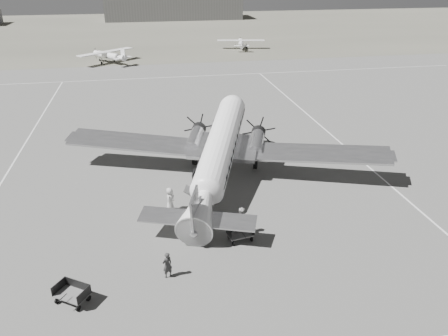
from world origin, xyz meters
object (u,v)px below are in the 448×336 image
(light_plane_left, at_px, (108,57))
(baggage_cart_far, at_px, (72,294))
(hangar_main, at_px, (173,8))
(dc3_airliner, at_px, (219,153))
(baggage_cart_near, at_px, (240,234))
(passenger, at_px, (170,199))
(light_plane_right, at_px, (241,44))
(ground_crew, at_px, (167,265))
(ramp_agent, at_px, (242,221))

(light_plane_left, bearing_deg, baggage_cart_far, -129.02)
(hangar_main, distance_m, light_plane_left, 69.51)
(dc3_airliner, distance_m, baggage_cart_near, 8.32)
(baggage_cart_far, height_order, passenger, passenger)
(passenger, bearing_deg, hangar_main, 18.10)
(light_plane_left, height_order, baggage_cart_far, light_plane_left)
(light_plane_right, distance_m, baggage_cart_near, 68.40)
(light_plane_right, relative_size, ground_crew, 6.17)
(dc3_airliner, distance_m, passenger, 5.71)
(dc3_airliner, xyz_separation_m, light_plane_left, (-10.89, 49.16, -1.40))
(dc3_airliner, bearing_deg, ground_crew, -94.16)
(hangar_main, height_order, passenger, hangar_main)
(baggage_cart_far, distance_m, ground_crew, 5.04)
(hangar_main, xyz_separation_m, ramp_agent, (-5.90, -123.86, -2.36))
(hangar_main, relative_size, ramp_agent, 22.23)
(passenger, bearing_deg, baggage_cart_near, -115.20)
(hangar_main, height_order, baggage_cart_near, hangar_main)
(ground_crew, relative_size, passenger, 0.89)
(light_plane_left, xyz_separation_m, ground_crew, (6.09, -59.89, -0.35))
(ground_crew, bearing_deg, light_plane_left, -110.89)
(hangar_main, distance_m, ramp_agent, 124.03)
(light_plane_left, relative_size, light_plane_right, 1.13)
(baggage_cart_near, relative_size, passenger, 0.92)
(dc3_airliner, relative_size, ground_crew, 16.98)
(passenger, bearing_deg, light_plane_left, 30.26)
(baggage_cart_far, relative_size, passenger, 1.00)
(dc3_airliner, bearing_deg, passenger, -118.85)
(dc3_airliner, xyz_separation_m, baggage_cart_near, (-0.12, -8.05, -2.08))
(light_plane_right, distance_m, ramp_agent, 67.63)
(baggage_cart_far, bearing_deg, baggage_cart_near, 55.68)
(light_plane_left, height_order, baggage_cart_near, light_plane_left)
(hangar_main, bearing_deg, dc3_airliner, -92.97)
(ground_crew, bearing_deg, passenger, -122.24)
(light_plane_right, relative_size, baggage_cart_near, 5.98)
(baggage_cart_far, distance_m, passenger, 9.97)
(light_plane_right, xyz_separation_m, ground_crew, (-19.75, -69.40, -0.22))
(baggage_cart_far, xyz_separation_m, passenger, (5.59, 8.25, 0.39))
(baggage_cart_near, bearing_deg, passenger, 121.18)
(baggage_cart_far, distance_m, ramp_agent, 10.85)
(light_plane_right, bearing_deg, ground_crew, -95.46)
(light_plane_left, relative_size, baggage_cart_near, 6.77)
(light_plane_right, bearing_deg, dc3_airliner, -93.87)
(hangar_main, height_order, light_plane_right, hangar_main)
(dc3_airliner, relative_size, baggage_cart_far, 15.18)
(ground_crew, height_order, ramp_agent, ramp_agent)
(ground_crew, bearing_deg, dc3_airliner, -140.79)
(baggage_cart_near, xyz_separation_m, ramp_agent, (0.26, 0.73, 0.49))
(baggage_cart_far, xyz_separation_m, ramp_agent, (9.85, 4.52, 0.45))
(light_plane_left, distance_m, baggage_cart_near, 58.22)
(dc3_airliner, bearing_deg, ramp_agent, -68.93)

